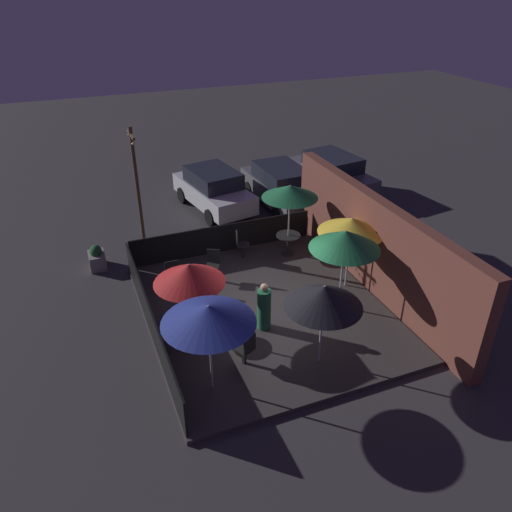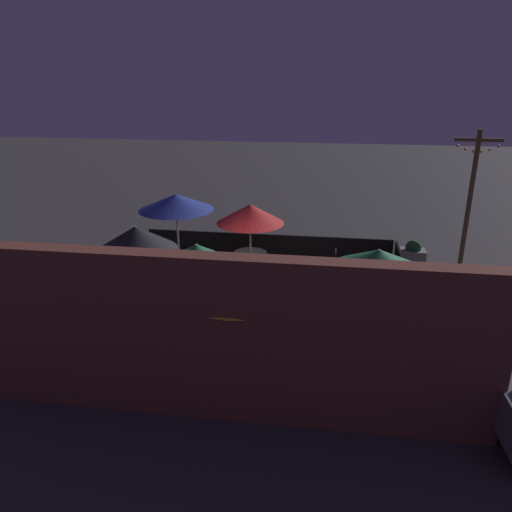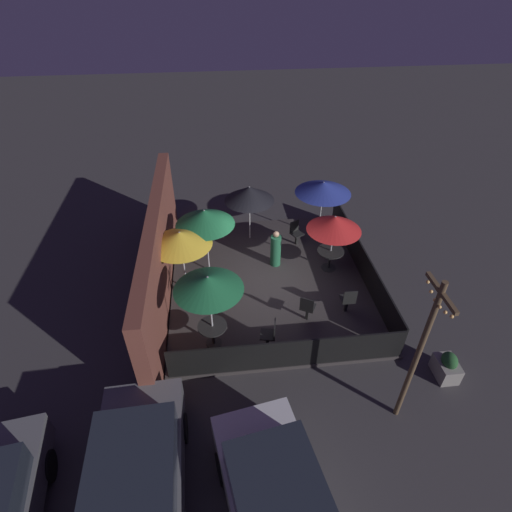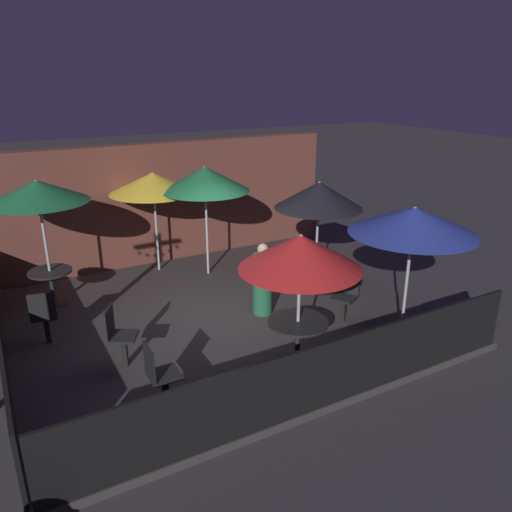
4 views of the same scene
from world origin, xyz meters
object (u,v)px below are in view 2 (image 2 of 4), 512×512
object	(u,v)px
patio_chair_1	(381,309)
patio_chair_0	(339,284)
patio_umbrella_1	(379,261)
light_post	(469,205)
dining_table_1	(371,344)
patio_umbrella_0	(250,214)
patio_chair_3	(331,265)
patio_chair_2	(184,270)
patio_umbrella_4	(176,202)
patio_umbrella_2	(136,238)
patio_umbrella_3	(197,258)
patio_umbrella_5	(238,283)
planter_box	(413,255)
patron_0	(221,283)
dining_table_0	(250,258)

from	to	relation	value
patio_chair_1	patio_chair_0	bearing A→B (deg)	-132.57
patio_umbrella_1	light_post	distance (m)	4.95
dining_table_1	patio_chair_1	world-z (taller)	patio_chair_1
patio_umbrella_0	dining_table_1	size ratio (longest dim) A/B	2.61
patio_umbrella_0	patio_chair_1	distance (m)	4.25
patio_umbrella_0	dining_table_1	world-z (taller)	patio_umbrella_0
patio_chair_3	patio_chair_2	bearing A→B (deg)	13.17
patio_umbrella_4	dining_table_1	bearing A→B (deg)	139.90
patio_umbrella_2	patio_umbrella_3	bearing A→B (deg)	138.63
patio_chair_2	patio_umbrella_1	bearing A→B (deg)	-63.49
patio_umbrella_5	dining_table_1	bearing A→B (deg)	-161.30
planter_box	patio_chair_3	bearing A→B (deg)	38.70
patio_umbrella_1	patio_umbrella_5	xyz separation A→B (m)	(2.35, 0.80, -0.23)
patio_umbrella_3	patron_0	world-z (taller)	patio_umbrella_3
patio_chair_0	patio_umbrella_1	bearing A→B (deg)	130.49
patio_chair_1	planter_box	size ratio (longest dim) A/B	1.20
patio_umbrella_3	patron_0	bearing A→B (deg)	-87.98
dining_table_0	patio_umbrella_4	bearing A→B (deg)	-3.38
patio_chair_1	patron_0	world-z (taller)	patron_0
patio_chair_2	light_post	xyz separation A→B (m)	(-7.01, -1.10, 1.70)
patio_umbrella_3	patio_chair_0	size ratio (longest dim) A/B	2.48
patio_umbrella_0	planter_box	xyz separation A→B (m)	(-4.52, -1.90, -1.59)
patio_umbrella_3	patio_umbrella_4	xyz separation A→B (m)	(1.67, -4.19, -0.08)
patio_umbrella_1	patio_chair_1	world-z (taller)	patio_umbrella_1
patio_umbrella_2	patio_chair_1	xyz separation A→B (m)	(-5.32, -0.02, -1.35)
dining_table_0	patio_chair_1	xyz separation A→B (m)	(-3.20, 2.49, -0.06)
dining_table_1	patio_chair_1	size ratio (longest dim) A/B	0.83
dining_table_0	patio_umbrella_3	bearing A→B (deg)	85.18
patio_umbrella_3	dining_table_0	size ratio (longest dim) A/B	2.66
patio_chair_1	patio_chair_3	distance (m)	2.69
patio_umbrella_1	patio_chair_3	distance (m)	4.40
dining_table_0	patron_0	bearing A→B (deg)	76.67
dining_table_0	patio_chair_0	world-z (taller)	patio_chair_0
patio_umbrella_2	dining_table_1	distance (m)	5.40
patio_chair_1	patio_chair_3	world-z (taller)	patio_chair_1
patio_umbrella_3	patio_chair_2	distance (m)	3.81
patio_umbrella_1	patio_umbrella_3	world-z (taller)	patio_umbrella_1
patron_0	planter_box	xyz separation A→B (m)	(-4.95, -3.68, -0.38)
patio_chair_1	patron_0	bearing A→B (deg)	-89.42
patio_umbrella_0	patio_umbrella_3	distance (m)	4.10
patio_umbrella_3	patio_umbrella_5	size ratio (longest dim) A/B	1.08
patio_chair_2	patio_chair_1	bearing A→B (deg)	-47.13
patio_umbrella_2	patron_0	distance (m)	2.24
dining_table_1	patio_umbrella_0	bearing A→B (deg)	-54.21
patio_umbrella_4	patio_chair_1	xyz separation A→B (m)	(-5.22, 2.61, -1.50)
dining_table_0	dining_table_1	xyz separation A→B (m)	(-2.89, 4.01, -0.04)
patio_umbrella_4	planter_box	distance (m)	7.01
dining_table_1	light_post	size ratio (longest dim) A/B	0.19
dining_table_0	patio_chair_3	world-z (taller)	patio_chair_3
patio_umbrella_0	light_post	size ratio (longest dim) A/B	0.50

